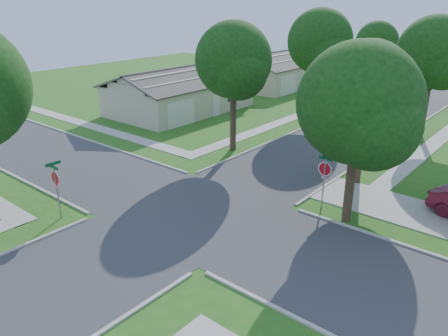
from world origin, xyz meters
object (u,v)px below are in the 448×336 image
at_px(stop_sign_ne, 325,171).
at_px(tree_w_near, 234,64).
at_px(tree_ne_corner, 360,109).
at_px(car_curb_east, 389,130).
at_px(stop_sign_sw, 56,181).
at_px(tree_e_near, 368,88).
at_px(house_nw_near, 180,95).
at_px(car_curb_west, 422,85).
at_px(tree_w_mid, 320,44).
at_px(tree_w_far, 377,45).
at_px(house_nw_far, 277,73).
at_px(tree_e_mid, 434,56).

relative_size(stop_sign_ne, tree_w_near, 0.33).
height_order(stop_sign_ne, tree_ne_corner, tree_ne_corner).
bearing_deg(tree_ne_corner, car_curb_east, 103.21).
relative_size(stop_sign_sw, tree_e_near, 0.36).
distance_m(house_nw_near, car_curb_east, 19.32).
height_order(tree_ne_corner, house_nw_near, tree_ne_corner).
bearing_deg(stop_sign_ne, tree_w_near, 155.26).
distance_m(stop_sign_sw, house_nw_near, 22.71).
bearing_deg(car_curb_west, tree_ne_corner, 95.94).
height_order(tree_w_near, tree_w_mid, tree_w_mid).
bearing_deg(car_curb_east, stop_sign_ne, -85.06).
relative_size(tree_w_far, tree_ne_corner, 0.93).
height_order(tree_w_near, house_nw_near, tree_w_near).
bearing_deg(tree_w_near, tree_ne_corner, -23.56).
distance_m(stop_sign_ne, tree_e_near, 5.62).
distance_m(tree_ne_corner, car_curb_west, 37.79).
bearing_deg(stop_sign_sw, tree_w_far, 89.93).
height_order(tree_w_mid, house_nw_far, tree_w_mid).
relative_size(tree_e_mid, car_curb_east, 2.30).
relative_size(house_nw_far, car_curb_west, 3.33).
bearing_deg(tree_w_far, car_curb_west, 63.40).
height_order(stop_sign_ne, house_nw_far, house_nw_far).
relative_size(tree_w_mid, tree_w_far, 1.19).
height_order(house_nw_near, car_curb_west, house_nw_near).
height_order(tree_w_far, house_nw_far, tree_w_far).
bearing_deg(car_curb_east, house_nw_far, 142.84).
xyz_separation_m(tree_w_mid, house_nw_far, (-11.35, 10.99, -4.97)).
bearing_deg(house_nw_far, car_curb_west, 31.03).
distance_m(house_nw_far, car_curb_east, 23.13).
bearing_deg(car_curb_east, tree_w_near, -130.13).
height_order(stop_sign_sw, tree_ne_corner, tree_ne_corner).
xyz_separation_m(tree_w_near, tree_w_mid, (0.00, 12.00, 0.37)).
bearing_deg(house_nw_far, house_nw_near, -90.00).
height_order(car_curb_east, car_curb_west, car_curb_east).
bearing_deg(house_nw_near, house_nw_far, 90.00).
relative_size(tree_w_mid, house_nw_near, 0.70).
relative_size(stop_sign_ne, tree_e_mid, 0.32).
height_order(stop_sign_sw, stop_sign_ne, same).
xyz_separation_m(house_nw_near, house_nw_far, (0.00, 17.00, 0.00)).
height_order(tree_w_near, house_nw_far, tree_w_near).
distance_m(stop_sign_ne, tree_w_near, 11.07).
bearing_deg(stop_sign_sw, tree_w_near, 89.77).
height_order(tree_e_near, tree_ne_corner, tree_ne_corner).
distance_m(stop_sign_sw, tree_ne_corner, 14.64).
bearing_deg(tree_w_near, house_nw_far, 116.27).
bearing_deg(stop_sign_ne, car_curb_east, 97.11).
bearing_deg(tree_e_mid, tree_ne_corner, -84.55).
bearing_deg(house_nw_far, tree_w_near, -63.73).
distance_m(stop_sign_sw, tree_e_near, 17.04).
xyz_separation_m(stop_sign_ne, house_nw_near, (-20.69, 10.30, -0.51)).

